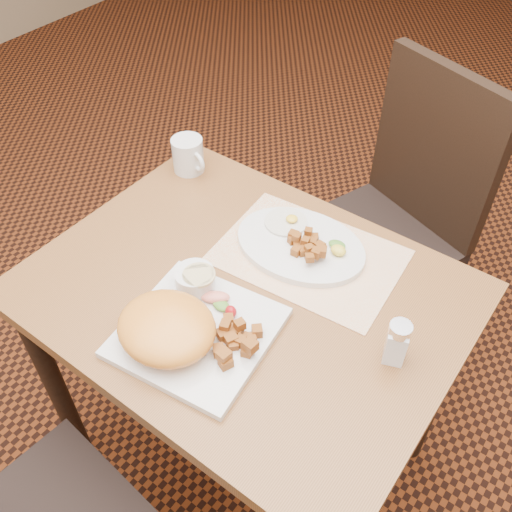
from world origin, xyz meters
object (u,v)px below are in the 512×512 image
object	(u,v)px
plate_square	(198,332)
plate_oval	(300,245)
table	(246,320)
chair_far	(396,213)
salt_shaker	(397,342)
coffee_mug	(188,155)

from	to	relation	value
plate_square	plate_oval	world-z (taller)	plate_oval
plate_square	table	bearing A→B (deg)	89.90
table	chair_far	distance (m)	0.67
salt_shaker	table	bearing A→B (deg)	-175.58
plate_oval	salt_shaker	world-z (taller)	salt_shaker
table	salt_shaker	world-z (taller)	salt_shaker
plate_square	plate_oval	distance (m)	0.33
plate_square	coffee_mug	xyz separation A→B (m)	(-0.37, 0.40, 0.04)
table	plate_square	world-z (taller)	plate_square
salt_shaker	coffee_mug	size ratio (longest dim) A/B	0.89
chair_far	plate_square	size ratio (longest dim) A/B	3.46
plate_square	plate_oval	bearing A→B (deg)	85.15
chair_far	salt_shaker	world-z (taller)	chair_far
chair_far	plate_oval	xyz separation A→B (m)	(-0.04, -0.49, 0.22)
plate_oval	plate_square	bearing A→B (deg)	-94.85
chair_far	coffee_mug	xyz separation A→B (m)	(-0.44, -0.41, 0.26)
salt_shaker	coffee_mug	distance (m)	0.74
coffee_mug	chair_far	bearing A→B (deg)	43.17
salt_shaker	coffee_mug	bearing A→B (deg)	162.61
plate_oval	coffee_mug	xyz separation A→B (m)	(-0.40, 0.08, 0.04)
coffee_mug	table	bearing A→B (deg)	-33.53
table	coffee_mug	distance (m)	0.48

